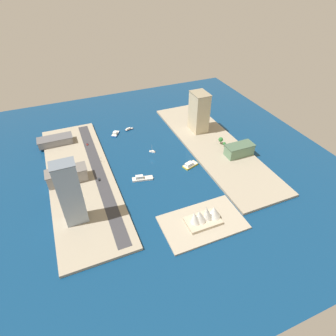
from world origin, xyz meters
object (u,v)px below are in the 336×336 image
Objects in this scene: office_block_beige at (199,112)px; pickup_red at (87,144)px; ferry_white_commuter at (142,178)px; patrol_launch_navy at (129,129)px; terminal_long_green at (239,150)px; ferry_yellow_fast at (190,165)px; tower_tall_glass at (70,194)px; warehouse_low_gray at (55,141)px; traffic_light_waterfront at (101,159)px; catamaran_blue at (115,134)px; sailboat_small_white at (152,151)px; suv_black at (99,179)px; opera_landmark at (204,216)px.

pickup_red is at bearing -7.89° from office_block_beige.
ferry_white_commuter is 0.46× the size of office_block_beige.
terminal_long_green reaches higher than patrol_launch_navy.
ferry_yellow_fast is 147.10m from tower_tall_glass.
warehouse_low_gray is at bearing -28.67° from terminal_long_green.
patrol_launch_navy is 2.08× the size of traffic_light_waterfront.
catamaran_blue is 0.69× the size of ferry_white_commuter.
sailboat_small_white is 2.06× the size of suv_black.
traffic_light_waterfront is 148.71m from opera_landmark.
traffic_light_waterfront is at bearing 50.84° from patrol_launch_navy.
office_block_beige is at bearing -170.49° from traffic_light_waterfront.
ferry_yellow_fast is at bearing 111.30° from patrol_launch_navy.
catamaran_blue is 172.59m from terminal_long_green.
warehouse_low_gray is at bearing -25.75° from pickup_red.
opera_landmark is (-79.84, 176.58, 5.81)m from pickup_red.
catamaran_blue is at bearing -116.82° from tower_tall_glass.
warehouse_low_gray reaches higher than traffic_light_waterfront.
tower_tall_glass is at bearing 37.89° from sailboat_small_white.
warehouse_low_gray is (101.32, 2.48, 6.56)m from patrol_launch_navy.
sailboat_small_white is at bearing -122.48° from ferry_white_commuter.
office_block_beige is (-112.03, 37.04, 29.01)m from catamaran_blue.
ferry_white_commuter is (18.08, 113.46, 0.66)m from patrol_launch_navy.
tower_tall_glass is (94.41, 149.05, 35.39)m from patrol_launch_navy.
traffic_light_waterfront reaches higher than suv_black.
suv_black is at bearing -7.05° from ferry_yellow_fast.
tower_tall_glass reaches higher than ferry_white_commuter.
sailboat_small_white is at bearing -142.11° from tower_tall_glass.
catamaran_blue is 125.38m from ferry_yellow_fast.
patrol_launch_navy is at bearing -99.05° from ferry_white_commuter.
sailboat_small_white is at bearing -156.76° from suv_black.
office_block_beige is 157.74m from pickup_red.
traffic_light_waterfront is at bearing -52.81° from ferry_white_commuter.
office_block_beige reaches higher than terminal_long_green.
ferry_white_commuter is (61.77, 1.42, -0.15)m from ferry_yellow_fast.
sailboat_small_white reaches higher than ferry_white_commuter.
catamaran_blue is at bearing 13.04° from patrol_launch_navy.
sailboat_small_white is 130.19m from warehouse_low_gray.
catamaran_blue is 1.67× the size of sailboat_small_white.
terminal_long_green reaches higher than catamaran_blue.
opera_landmark is at bearing 94.72° from patrol_launch_navy.
ferry_white_commuter is 47.96m from suv_black.
patrol_launch_navy is 0.39× the size of opera_landmark.
traffic_light_waterfront is (162.95, -51.28, -2.94)m from terminal_long_green.
ferry_yellow_fast reaches higher than catamaran_blue.
suv_black reaches higher than catamaran_blue.
sailboat_small_white is 110.15m from terminal_long_green.
sailboat_small_white reaches higher than pickup_red.
warehouse_low_gray is 0.66× the size of tower_tall_glass.
tower_tall_glass is (106.36, 82.76, 35.73)m from sailboat_small_white.
terminal_long_green reaches higher than suv_black.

